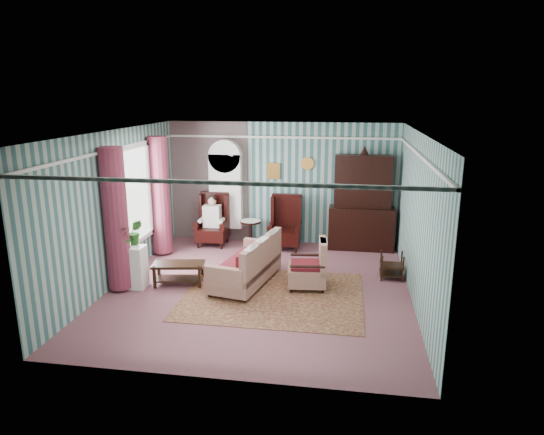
% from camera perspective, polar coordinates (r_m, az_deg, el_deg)
% --- Properties ---
extents(floor, '(6.00, 6.00, 0.00)m').
position_cam_1_polar(floor, '(9.19, -1.42, -8.33)').
color(floor, '#7E4952').
rests_on(floor, ground).
extents(room_shell, '(5.53, 6.02, 2.91)m').
position_cam_1_polar(room_shell, '(8.91, -5.22, 4.37)').
color(room_shell, '#376462').
rests_on(room_shell, ground).
extents(bookcase, '(0.80, 0.28, 2.24)m').
position_cam_1_polar(bookcase, '(11.79, -5.43, 2.47)').
color(bookcase, white).
rests_on(bookcase, floor).
extents(dresser_hutch, '(1.50, 0.56, 2.36)m').
position_cam_1_polar(dresser_hutch, '(11.30, 10.59, 2.08)').
color(dresser_hutch, black).
rests_on(dresser_hutch, floor).
extents(wingback_left, '(0.76, 0.80, 1.25)m').
position_cam_1_polar(wingback_left, '(11.60, -7.04, -0.28)').
color(wingback_left, black).
rests_on(wingback_left, floor).
extents(wingback_right, '(0.76, 0.80, 1.25)m').
position_cam_1_polar(wingback_right, '(11.25, 1.56, -0.64)').
color(wingback_right, black).
rests_on(wingback_right, floor).
extents(seated_woman, '(0.44, 0.40, 1.18)m').
position_cam_1_polar(seated_woman, '(11.61, -7.04, -0.45)').
color(seated_woman, white).
rests_on(seated_woman, floor).
extents(round_side_table, '(0.50, 0.50, 0.60)m').
position_cam_1_polar(round_side_table, '(11.62, -2.52, -1.82)').
color(round_side_table, black).
rests_on(round_side_table, floor).
extents(nest_table, '(0.45, 0.38, 0.54)m').
position_cam_1_polar(nest_table, '(9.84, 13.91, -5.50)').
color(nest_table, black).
rests_on(nest_table, floor).
extents(plant_stand, '(0.55, 0.35, 0.80)m').
position_cam_1_polar(plant_stand, '(9.48, -16.26, -5.59)').
color(plant_stand, silver).
rests_on(plant_stand, floor).
extents(rug, '(3.20, 2.60, 0.01)m').
position_cam_1_polar(rug, '(8.86, 0.15, -9.16)').
color(rug, '#4C1919').
rests_on(rug, floor).
extents(sofa, '(1.38, 2.03, 1.03)m').
position_cam_1_polar(sofa, '(9.24, -3.19, -4.78)').
color(sofa, beige).
rests_on(sofa, floor).
extents(floral_armchair, '(0.78, 0.84, 0.89)m').
position_cam_1_polar(floral_armchair, '(9.10, 4.14, -5.57)').
color(floral_armchair, beige).
rests_on(floral_armchair, floor).
extents(coffee_table, '(1.02, 0.60, 0.43)m').
position_cam_1_polar(coffee_table, '(9.45, -10.89, -6.53)').
color(coffee_table, black).
rests_on(coffee_table, floor).
extents(potted_plant_a, '(0.47, 0.43, 0.45)m').
position_cam_1_polar(potted_plant_a, '(9.18, -17.06, -2.21)').
color(potted_plant_a, '#1C5B1C').
rests_on(potted_plant_a, plant_stand).
extents(potted_plant_b, '(0.32, 0.30, 0.48)m').
position_cam_1_polar(potted_plant_b, '(9.39, -15.79, -1.67)').
color(potted_plant_b, '#20591C').
rests_on(potted_plant_b, plant_stand).
extents(potted_plant_c, '(0.26, 0.26, 0.35)m').
position_cam_1_polar(potted_plant_c, '(9.42, -16.94, -2.07)').
color(potted_plant_c, '#264E18').
rests_on(potted_plant_c, plant_stand).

